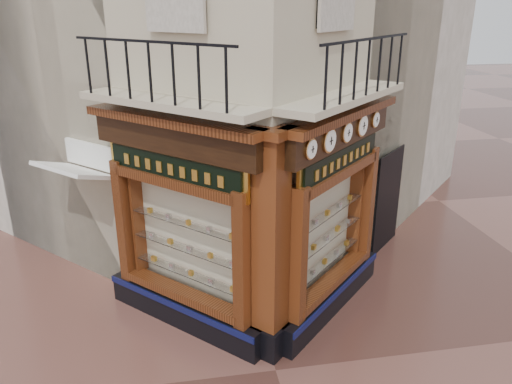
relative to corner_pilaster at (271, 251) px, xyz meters
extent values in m
plane|color=#462720|center=(0.00, -0.50, -1.95)|extent=(80.00, 80.00, 0.00)
cube|color=beige|center=(-2.47, 8.13, 3.55)|extent=(11.31, 11.31, 11.00)
cube|color=beige|center=(2.47, 8.13, 3.55)|extent=(11.31, 11.31, 11.00)
cube|color=black|center=(-1.44, 1.04, -1.67)|extent=(2.72, 2.72, 0.55)
cube|color=#0C103C|center=(-1.57, 0.91, -1.46)|extent=(2.50, 2.50, 0.12)
cube|color=#351709|center=(-0.45, 0.05, -0.17)|extent=(0.37, 0.37, 2.45)
cube|color=#351709|center=(-2.43, 2.03, -0.17)|extent=(0.37, 0.37, 2.45)
cube|color=beige|center=(-1.20, 1.27, -0.20)|extent=(1.80, 1.80, 2.10)
cube|color=black|center=(-1.42, 1.05, 1.65)|extent=(2.69, 2.69, 0.50)
cube|color=#351709|center=(-1.47, 1.00, 1.96)|extent=(2.86, 2.86, 0.14)
cube|color=black|center=(1.44, 1.04, -1.67)|extent=(2.72, 2.72, 0.55)
cube|color=#0C103C|center=(1.57, 0.91, -1.46)|extent=(2.50, 2.50, 0.12)
cube|color=#351709|center=(0.45, 0.05, -0.17)|extent=(0.37, 0.37, 2.45)
cube|color=#351709|center=(2.43, 2.03, -0.17)|extent=(0.37, 0.37, 2.45)
cube|color=beige|center=(1.20, 1.27, -0.20)|extent=(1.80, 1.80, 2.10)
cube|color=black|center=(1.42, 1.05, 1.65)|extent=(2.69, 2.69, 0.50)
cube|color=#351709|center=(1.47, 1.00, 1.96)|extent=(2.86, 2.86, 0.14)
cube|color=black|center=(0.00, 0.00, -1.67)|extent=(0.78, 0.78, 0.55)
cube|color=#351709|center=(0.00, 0.00, 0.25)|extent=(0.64, 0.64, 3.50)
cube|color=#351709|center=(0.00, 0.00, 1.96)|extent=(0.85, 0.85, 0.14)
cube|color=#BBAE92|center=(-1.48, 0.99, 2.25)|extent=(2.97, 2.97, 0.12)
cube|color=black|center=(-1.72, 0.76, 3.20)|extent=(2.36, 2.36, 0.04)
cube|color=#BBAE92|center=(1.48, 0.99, 2.25)|extent=(2.97, 2.97, 0.12)
cube|color=black|center=(1.72, 0.76, 3.20)|extent=(2.36, 2.36, 0.04)
cylinder|color=#C88B42|center=(0.59, -0.01, 1.67)|extent=(0.27, 0.27, 0.33)
cylinder|color=white|center=(0.61, -0.03, 1.67)|extent=(0.22, 0.22, 0.29)
cube|color=black|center=(0.62, -0.04, 1.67)|extent=(0.02, 0.02, 0.11)
cube|color=black|center=(0.62, -0.04, 1.67)|extent=(0.07, 0.07, 0.01)
cylinder|color=#C88B42|center=(1.02, 0.42, 1.67)|extent=(0.32, 0.32, 0.41)
cylinder|color=white|center=(1.04, 0.40, 1.67)|extent=(0.26, 0.26, 0.35)
cube|color=black|center=(1.05, 0.39, 1.67)|extent=(0.02, 0.02, 0.14)
cube|color=black|center=(1.05, 0.39, 1.67)|extent=(0.08, 0.08, 0.01)
cylinder|color=#C88B42|center=(1.48, 0.88, 1.67)|extent=(0.29, 0.29, 0.36)
cylinder|color=white|center=(1.50, 0.86, 1.67)|extent=(0.23, 0.23, 0.31)
cube|color=black|center=(1.51, 0.85, 1.67)|extent=(0.02, 0.02, 0.12)
cube|color=black|center=(1.51, 0.85, 1.67)|extent=(0.07, 0.07, 0.01)
cylinder|color=#C88B42|center=(1.92, 1.33, 1.67)|extent=(0.32, 0.32, 0.41)
cylinder|color=white|center=(1.95, 1.31, 1.67)|extent=(0.26, 0.26, 0.35)
cube|color=black|center=(1.96, 1.30, 1.67)|extent=(0.02, 0.02, 0.14)
cube|color=black|center=(1.96, 1.30, 1.67)|extent=(0.08, 0.08, 0.01)
cylinder|color=#C88B42|center=(2.35, 1.76, 1.67)|extent=(0.26, 0.26, 0.31)
cylinder|color=white|center=(2.37, 1.73, 1.67)|extent=(0.20, 0.20, 0.27)
cube|color=black|center=(2.38, 1.72, 1.67)|extent=(0.02, 0.02, 0.10)
cube|color=black|center=(2.38, 1.72, 1.67)|extent=(0.06, 0.06, 0.01)
cube|color=gold|center=(-1.45, 1.03, 1.15)|extent=(2.23, 2.23, 0.60)
cube|color=black|center=(-1.48, 1.00, 1.15)|extent=(2.08, 2.08, 0.45)
cube|color=gold|center=(1.45, 1.03, 1.15)|extent=(2.13, 2.13, 0.57)
cube|color=black|center=(1.48, 1.00, 1.15)|extent=(1.98, 1.98, 0.43)
camera|label=1|loc=(-1.47, -7.00, 3.72)|focal=35.00mm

